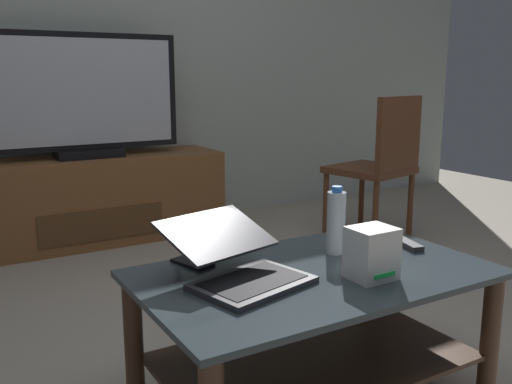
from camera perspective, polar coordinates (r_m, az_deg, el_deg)
The scene contains 11 objects.
ground_plane at distance 2.15m, azimuth 5.99°, elevation -17.21°, with size 7.68×7.68×0.00m, color #9E9384.
back_wall at distance 4.01m, azimuth -14.65°, elevation 16.57°, with size 6.40×0.12×2.80m, color #A8B2A8.
coffee_table at distance 1.82m, azimuth 5.88°, elevation -12.19°, with size 1.09×0.65×0.45m.
media_cabinet at distance 3.69m, azimuth -16.39°, elevation -0.74°, with size 1.66×0.48×0.54m.
television at distance 3.59m, azimuth -16.89°, elevation 9.11°, with size 1.15×0.20×0.75m.
dining_chair at distance 3.55m, azimuth 12.57°, elevation 3.06°, with size 0.52×0.52×0.92m.
laptop at distance 1.65m, azimuth -1.89°, elevation -7.18°, with size 0.40×0.45×0.17m.
router_box at distance 1.70m, azimuth 11.68°, elevation -6.11°, with size 0.13×0.12×0.16m.
water_bottle_near at distance 1.91m, azimuth 8.13°, elevation -3.03°, with size 0.06×0.06×0.23m.
cell_phone at distance 1.82m, azimuth -6.48°, elevation -7.15°, with size 0.07×0.14×0.01m, color black.
tv_remote at distance 2.06m, azimuth 15.01°, elevation -5.06°, with size 0.04×0.16×0.02m, color #2D2D30.
Camera 1 is at (-1.14, -1.50, 1.04)m, focal length 39.37 mm.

